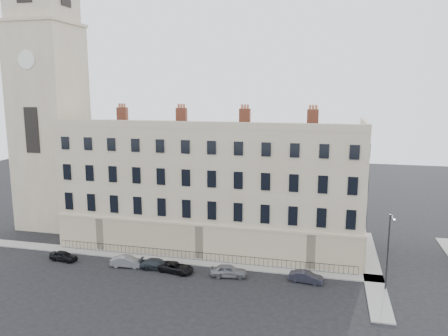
{
  "coord_description": "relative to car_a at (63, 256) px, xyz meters",
  "views": [
    {
      "loc": [
        7.95,
        -39.61,
        19.23
      ],
      "look_at": [
        -4.08,
        10.0,
        10.05
      ],
      "focal_mm": 35.0,
      "sensor_mm": 36.0,
      "label": 1
    }
  ],
  "objects": [
    {
      "name": "ground",
      "position": [
        20.97,
        -1.9,
        -0.56
      ],
      "size": [
        160.0,
        160.0,
        0.0
      ],
      "primitive_type": "plane",
      "color": "black",
      "rests_on": "ground"
    },
    {
      "name": "terrace",
      "position": [
        15.01,
        10.07,
        6.94
      ],
      "size": [
        36.22,
        12.22,
        17.0
      ],
      "color": "tan",
      "rests_on": "ground"
    },
    {
      "name": "church_tower",
      "position": [
        -9.03,
        12.1,
        18.1
      ],
      "size": [
        8.0,
        8.13,
        44.0
      ],
      "color": "tan",
      "rests_on": "ground"
    },
    {
      "name": "pavement_terrace",
      "position": [
        10.97,
        3.1,
        -0.5
      ],
      "size": [
        48.0,
        2.0,
        0.12
      ],
      "primitive_type": "cube",
      "color": "gray",
      "rests_on": "ground"
    },
    {
      "name": "pavement_east_return",
      "position": [
        33.97,
        6.1,
        -0.5
      ],
      "size": [
        2.0,
        24.0,
        0.12
      ],
      "primitive_type": "cube",
      "color": "gray",
      "rests_on": "ground"
    },
    {
      "name": "railings",
      "position": [
        14.97,
        3.5,
        -0.01
      ],
      "size": [
        35.0,
        0.04,
        0.96
      ],
      "color": "black",
      "rests_on": "ground"
    },
    {
      "name": "car_a",
      "position": [
        0.0,
        0.0,
        0.0
      ],
      "size": [
        3.39,
        1.65,
        1.12
      ],
      "primitive_type": "imported",
      "rotation": [
        0.0,
        0.0,
        1.47
      ],
      "color": "black",
      "rests_on": "ground"
    },
    {
      "name": "car_b",
      "position": [
        7.86,
        0.11,
        0.04
      ],
      "size": [
        3.72,
        1.57,
        1.19
      ],
      "primitive_type": "imported",
      "rotation": [
        0.0,
        0.0,
        1.66
      ],
      "color": "slate",
      "rests_on": "ground"
    },
    {
      "name": "car_c",
      "position": [
        11.32,
        0.3,
        -0.0
      ],
      "size": [
        3.98,
        1.96,
        1.12
      ],
      "primitive_type": "imported",
      "rotation": [
        0.0,
        0.0,
        1.68
      ],
      "color": "#22272D",
      "rests_on": "ground"
    },
    {
      "name": "car_d",
      "position": [
        13.6,
        -0.01,
        -0.03
      ],
      "size": [
        4.07,
        2.39,
        1.06
      ],
      "primitive_type": "imported",
      "rotation": [
        0.0,
        0.0,
        1.4
      ],
      "color": "black",
      "rests_on": "ground"
    },
    {
      "name": "car_e",
      "position": [
        19.31,
        0.19,
        0.09
      ],
      "size": [
        3.96,
        2.04,
        1.29
      ],
      "primitive_type": "imported",
      "rotation": [
        0.0,
        0.0,
        1.71
      ],
      "color": "slate",
      "rests_on": "ground"
    },
    {
      "name": "car_f",
      "position": [
        27.23,
        0.75,
        0.01
      ],
      "size": [
        3.54,
        1.59,
        1.13
      ],
      "primitive_type": "imported",
      "rotation": [
        0.0,
        0.0,
        1.45
      ],
      "color": "#22232E",
      "rests_on": "ground"
    },
    {
      "name": "streetlamp",
      "position": [
        34.85,
        0.68,
        3.67
      ],
      "size": [
        0.37,
        1.65,
        7.63
      ],
      "rotation": [
        0.0,
        0.0,
        -0.13
      ],
      "color": "#2C2C31",
      "rests_on": "ground"
    }
  ]
}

